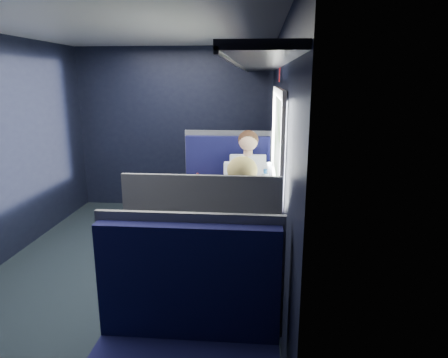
# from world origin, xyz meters

# --- Properties ---
(ground) EXTENTS (2.80, 4.20, 0.01)m
(ground) POSITION_xyz_m (0.00, 0.00, -0.01)
(ground) COLOR black
(room_shell) EXTENTS (3.00, 4.40, 2.40)m
(room_shell) POSITION_xyz_m (0.02, 0.00, 1.48)
(room_shell) COLOR black
(room_shell) RESTS_ON ground
(table) EXTENTS (0.62, 1.00, 0.74)m
(table) POSITION_xyz_m (1.03, 0.00, 0.66)
(table) COLOR #54565E
(table) RESTS_ON ground
(seat_bay_near) EXTENTS (1.07, 0.62, 1.26)m
(seat_bay_near) POSITION_xyz_m (0.83, 0.87, 0.43)
(seat_bay_near) COLOR #0C0C37
(seat_bay_near) RESTS_ON ground
(seat_bay_far) EXTENTS (1.04, 0.62, 1.26)m
(seat_bay_far) POSITION_xyz_m (0.85, -0.87, 0.41)
(seat_bay_far) COLOR #0C0C37
(seat_bay_far) RESTS_ON ground
(seat_row_front) EXTENTS (1.04, 0.51, 1.16)m
(seat_row_front) POSITION_xyz_m (0.85, 1.80, 0.41)
(seat_row_front) COLOR #0C0C37
(seat_row_front) RESTS_ON ground
(man) EXTENTS (0.53, 0.56, 1.32)m
(man) POSITION_xyz_m (1.10, 0.70, 0.72)
(man) COLOR black
(man) RESTS_ON ground
(woman) EXTENTS (0.53, 0.56, 1.32)m
(woman) POSITION_xyz_m (1.10, -0.71, 0.73)
(woman) COLOR black
(woman) RESTS_ON ground
(papers) EXTENTS (0.75, 0.92, 0.01)m
(papers) POSITION_xyz_m (0.99, -0.09, 0.74)
(papers) COLOR white
(papers) RESTS_ON table
(laptop) EXTENTS (0.25, 0.32, 0.23)m
(laptop) POSITION_xyz_m (1.29, -0.06, 0.80)
(laptop) COLOR silver
(laptop) RESTS_ON table
(bottle_small) EXTENTS (0.07, 0.07, 0.24)m
(bottle_small) POSITION_xyz_m (1.29, 0.33, 0.85)
(bottle_small) COLOR silver
(bottle_small) RESTS_ON table
(cup) EXTENTS (0.06, 0.06, 0.08)m
(cup) POSITION_xyz_m (1.23, 0.33, 0.78)
(cup) COLOR white
(cup) RESTS_ON table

